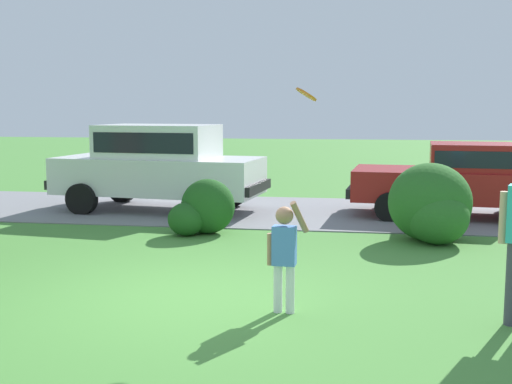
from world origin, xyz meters
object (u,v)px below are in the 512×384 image
parked_sedan (460,177)px  child_thrower (284,250)px  frisbee (306,94)px  parked_suv (159,163)px

parked_sedan → child_thrower: size_ratio=3.53×
child_thrower → frisbee: bearing=77.3°
parked_suv → frisbee: frisbee is taller
child_thrower → parked_suv: bearing=117.8°
frisbee → parked_sedan: bearing=65.9°
parked_suv → child_thrower: bearing=-62.2°
child_thrower → frisbee: size_ratio=4.58×
parked_suv → frisbee: size_ratio=17.33×
frisbee → parked_suv: bearing=121.9°
parked_sedan → frisbee: frisbee is taller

